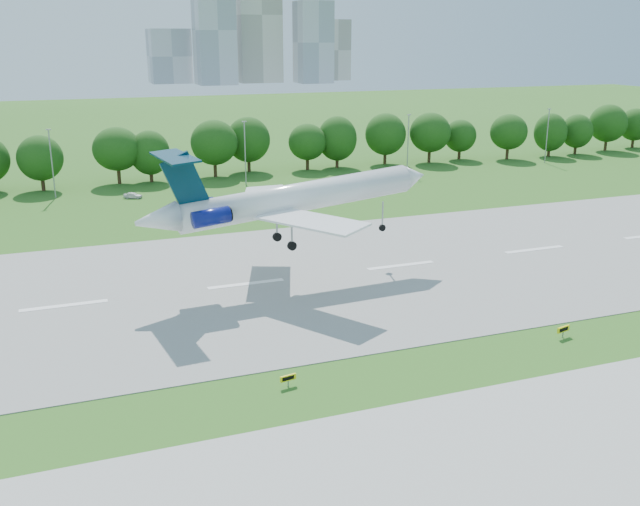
{
  "coord_description": "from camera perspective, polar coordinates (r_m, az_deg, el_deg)",
  "views": [
    {
      "loc": [
        -19.15,
        -51.09,
        27.61
      ],
      "look_at": [
        6.57,
        18.0,
        5.14
      ],
      "focal_mm": 40.0,
      "sensor_mm": 36.0,
      "label": 1
    }
  ],
  "objects": [
    {
      "name": "taxi_sign_left",
      "position": [
        59.37,
        -2.57,
        -9.96
      ],
      "size": [
        1.45,
        0.42,
        1.02
      ],
      "rotation": [
        0.0,
        0.0,
        0.18
      ],
      "color": "gray",
      "rests_on": "ground"
    },
    {
      "name": "tree_line",
      "position": [
        145.95,
        -12.78,
        8.1
      ],
      "size": [
        288.4,
        8.4,
        10.4
      ],
      "color": "#382314",
      "rests_on": "ground"
    },
    {
      "name": "taxiway",
      "position": [
        47.13,
        8.26,
        -19.05
      ],
      "size": [
        400.0,
        23.0,
        0.08
      ],
      "primitive_type": "cube",
      "color": "#ADADA8",
      "rests_on": "ground"
    },
    {
      "name": "light_poles",
      "position": [
        135.8,
        -13.23,
        7.49
      ],
      "size": [
        175.9,
        0.25,
        12.19
      ],
      "color": "gray",
      "rests_on": "ground"
    },
    {
      "name": "skyline",
      "position": [
        457.54,
        -5.55,
        17.23
      ],
      "size": [
        127.0,
        52.0,
        80.0
      ],
      "color": "#B2B2B7",
      "rests_on": "ground"
    },
    {
      "name": "runway",
      "position": [
        83.16,
        -5.94,
        -2.5
      ],
      "size": [
        400.0,
        45.0,
        0.08
      ],
      "primitive_type": "cube",
      "color": "gray",
      "rests_on": "ground"
    },
    {
      "name": "ground",
      "position": [
        61.15,
        0.12,
        -9.89
      ],
      "size": [
        600.0,
        600.0,
        0.0
      ],
      "primitive_type": "plane",
      "color": "#285616",
      "rests_on": "ground"
    },
    {
      "name": "airliner",
      "position": [
        81.52,
        -2.85,
        4.35
      ],
      "size": [
        36.57,
        26.41,
        11.84
      ],
      "rotation": [
        0.0,
        -0.07,
        0.12
      ],
      "color": "white",
      "rests_on": "ground"
    },
    {
      "name": "service_vehicle_b",
      "position": [
        131.21,
        -14.74,
        4.49
      ],
      "size": [
        3.49,
        2.57,
        1.11
      ],
      "primitive_type": "imported",
      "rotation": [
        0.0,
        0.0,
        1.13
      ],
      "color": "white",
      "rests_on": "ground"
    },
    {
      "name": "taxi_sign_centre",
      "position": [
        72.17,
        18.89,
        -5.8
      ],
      "size": [
        1.6,
        0.54,
        1.13
      ],
      "rotation": [
        0.0,
        0.0,
        0.23
      ],
      "color": "gray",
      "rests_on": "ground"
    }
  ]
}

